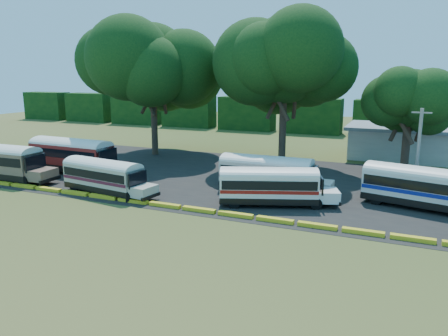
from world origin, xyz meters
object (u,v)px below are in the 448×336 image
at_px(bus_white_red, 271,184).
at_px(tree_west, 152,63).
at_px(bus_red, 73,153).
at_px(bus_cream_west, 105,175).
at_px(bus_beige, 1,160).

relative_size(bus_white_red, tree_west, 0.59).
bearing_deg(bus_red, bus_cream_west, -30.23).
bearing_deg(bus_red, bus_beige, -128.74).
height_order(bus_beige, bus_white_red, bus_beige).
xyz_separation_m(bus_red, tree_west, (2.03, 12.62, 9.35)).
bearing_deg(bus_cream_west, bus_beige, -172.15).
xyz_separation_m(bus_red, bus_cream_west, (8.03, -5.12, -0.40)).
height_order(bus_red, tree_west, tree_west).
bearing_deg(bus_red, bus_white_red, -4.63).
relative_size(bus_red, bus_cream_west, 1.20).
bearing_deg(bus_white_red, bus_cream_west, 169.32).
distance_m(bus_cream_west, bus_white_red, 14.52).
distance_m(bus_beige, bus_cream_west, 12.48).
bearing_deg(bus_white_red, tree_west, 122.74).
bearing_deg(bus_white_red, bus_red, 152.86).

